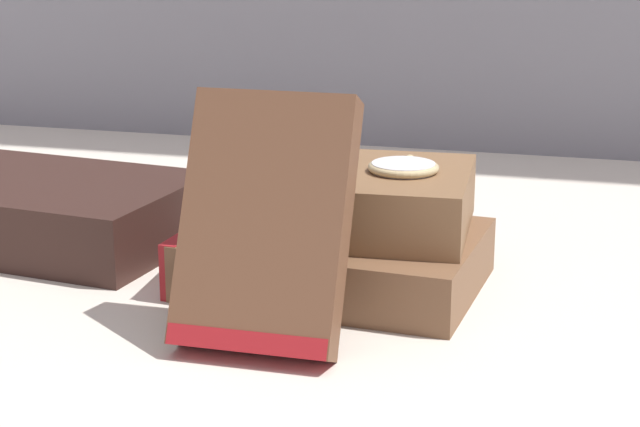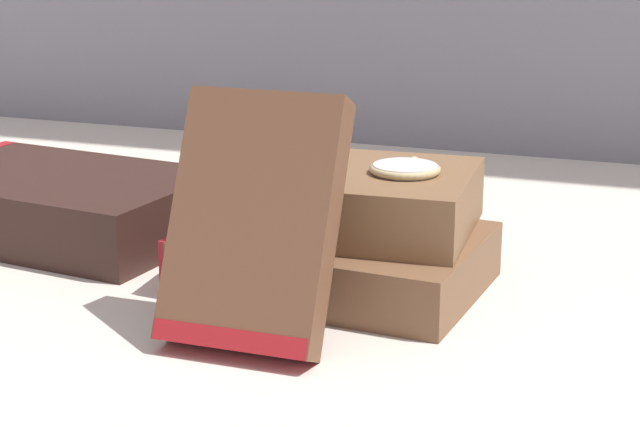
{
  "view_description": "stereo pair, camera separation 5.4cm",
  "coord_description": "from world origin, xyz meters",
  "px_view_note": "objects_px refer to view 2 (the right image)",
  "views": [
    {
      "loc": [
        0.17,
        -0.61,
        0.25
      ],
      "look_at": [
        -0.01,
        0.03,
        0.05
      ],
      "focal_mm": 60.0,
      "sensor_mm": 36.0,
      "label": 1
    },
    {
      "loc": [
        0.22,
        -0.6,
        0.25
      ],
      "look_at": [
        -0.01,
        0.03,
        0.05
      ],
      "focal_mm": 60.0,
      "sensor_mm": 36.0,
      "label": 2
    }
  ],
  "objects_px": {
    "book_side_left": "(50,203)",
    "book_leaning_front": "(253,230)",
    "pocket_watch": "(405,169)",
    "book_flat_top": "(338,198)",
    "book_flat_bottom": "(324,257)"
  },
  "relations": [
    {
      "from": "book_flat_bottom",
      "to": "book_leaning_front",
      "type": "bearing_deg",
      "value": -88.77
    },
    {
      "from": "pocket_watch",
      "to": "book_flat_bottom",
      "type": "bearing_deg",
      "value": -166.47
    },
    {
      "from": "book_leaning_front",
      "to": "pocket_watch",
      "type": "height_order",
      "value": "book_leaning_front"
    },
    {
      "from": "book_side_left",
      "to": "book_leaning_front",
      "type": "distance_m",
      "value": 0.28
    },
    {
      "from": "book_flat_top",
      "to": "book_side_left",
      "type": "distance_m",
      "value": 0.25
    },
    {
      "from": "book_flat_top",
      "to": "book_leaning_front",
      "type": "distance_m",
      "value": 0.12
    },
    {
      "from": "book_flat_top",
      "to": "book_leaning_front",
      "type": "relative_size",
      "value": 1.21
    },
    {
      "from": "book_flat_top",
      "to": "pocket_watch",
      "type": "relative_size",
      "value": 3.53
    },
    {
      "from": "book_side_left",
      "to": "book_leaning_front",
      "type": "relative_size",
      "value": 1.71
    },
    {
      "from": "book_flat_bottom",
      "to": "book_flat_top",
      "type": "relative_size",
      "value": 1.12
    },
    {
      "from": "book_flat_bottom",
      "to": "pocket_watch",
      "type": "bearing_deg",
      "value": 18.09
    },
    {
      "from": "book_side_left",
      "to": "book_leaning_front",
      "type": "xyz_separation_m",
      "value": [
        0.23,
        -0.14,
        0.04
      ]
    },
    {
      "from": "book_flat_bottom",
      "to": "pocket_watch",
      "type": "height_order",
      "value": "pocket_watch"
    },
    {
      "from": "book_flat_top",
      "to": "book_side_left",
      "type": "height_order",
      "value": "book_flat_top"
    },
    {
      "from": "book_flat_bottom",
      "to": "pocket_watch",
      "type": "relative_size",
      "value": 3.94
    }
  ]
}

